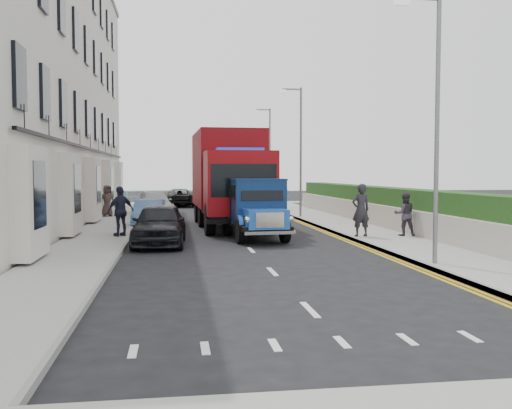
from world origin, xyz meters
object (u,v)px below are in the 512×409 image
(lamp_mid, at_px, (299,144))
(pedestrian_east_near, at_px, (361,210))
(bedford_lorry, at_px, (258,213))
(red_lorry, at_px, (229,176))
(lamp_near, at_px, (433,114))
(lamp_far, at_px, (268,151))
(parked_car_front, at_px, (160,224))

(lamp_mid, xyz_separation_m, pedestrian_east_near, (0.22, -9.71, -2.90))
(bedford_lorry, height_order, pedestrian_east_near, bedford_lorry)
(red_lorry, xyz_separation_m, pedestrian_east_near, (4.34, -5.63, -1.23))
(lamp_near, distance_m, red_lorry, 12.72)
(pedestrian_east_near, bearing_deg, red_lorry, -61.34)
(red_lorry, bearing_deg, pedestrian_east_near, -54.15)
(lamp_far, xyz_separation_m, pedestrian_east_near, (0.22, -19.71, -2.90))
(bedford_lorry, height_order, parked_car_front, bedford_lorry)
(lamp_mid, distance_m, parked_car_front, 12.95)
(lamp_near, relative_size, lamp_mid, 1.00)
(bedford_lorry, bearing_deg, parked_car_front, -171.19)
(lamp_near, xyz_separation_m, lamp_mid, (0.00, 16.00, 0.00))
(lamp_far, distance_m, parked_car_front, 21.77)
(red_lorry, relative_size, parked_car_front, 1.98)
(lamp_far, bearing_deg, lamp_mid, -90.00)
(lamp_near, bearing_deg, lamp_far, 90.00)
(red_lorry, height_order, parked_car_front, red_lorry)
(bedford_lorry, xyz_separation_m, red_lorry, (-0.52, 5.39, 1.30))
(bedford_lorry, bearing_deg, pedestrian_east_near, -8.16)
(lamp_far, bearing_deg, parked_car_front, -109.29)
(lamp_far, relative_size, red_lorry, 0.83)
(red_lorry, xyz_separation_m, parked_car_front, (-2.99, -6.23, -1.60))
(lamp_far, xyz_separation_m, red_lorry, (-4.12, -14.08, -1.67))
(lamp_near, xyz_separation_m, bedford_lorry, (-3.60, 6.53, -2.97))
(lamp_mid, xyz_separation_m, lamp_far, (0.00, 10.00, 0.00))
(lamp_near, height_order, red_lorry, lamp_near)
(lamp_near, height_order, parked_car_front, lamp_near)
(parked_car_front, bearing_deg, lamp_mid, 58.00)
(lamp_mid, relative_size, red_lorry, 0.83)
(lamp_mid, xyz_separation_m, red_lorry, (-4.12, -4.08, -1.67))
(lamp_near, xyz_separation_m, pedestrian_east_near, (0.22, 6.29, -2.90))
(lamp_far, bearing_deg, pedestrian_east_near, -89.35)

